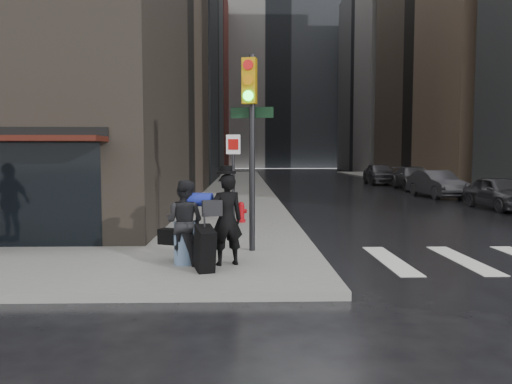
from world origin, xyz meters
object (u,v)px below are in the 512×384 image
man_jeans (184,222)px  parked_car_2 (437,184)px  parked_car_3 (414,178)px  parked_car_4 (380,174)px  parked_car_1 (500,193)px  traffic_light (249,125)px  fire_hydrant (241,213)px  man_overcoat (222,224)px

man_jeans → parked_car_2: (11.53, 16.72, -0.27)m
parked_car_3 → parked_car_4: (-0.66, 5.84, 0.07)m
parked_car_2 → parked_car_3: parked_car_3 is taller
man_jeans → parked_car_1: 16.15m
man_jeans → parked_car_2: size_ratio=0.38×
parked_car_2 → traffic_light: bearing=-128.7°
fire_hydrant → parked_car_3: 19.98m
parked_car_1 → traffic_light: bearing=-138.9°
man_jeans → parked_car_3: man_jeans is taller
parked_car_2 → man_overcoat: bearing=-127.7°
fire_hydrant → parked_car_1: size_ratio=0.16×
man_overcoat → parked_car_3: man_overcoat is taller
man_overcoat → man_jeans: 0.77m
man_overcoat → fire_hydrant: man_overcoat is taller
man_overcoat → parked_car_1: bearing=-153.5°
man_jeans → fire_hydrant: 6.17m
fire_hydrant → parked_car_1: parked_car_1 is taller
man_overcoat → man_jeans: (-0.74, 0.21, 0.01)m
traffic_light → man_jeans: bearing=-120.8°
man_jeans → parked_car_4: man_jeans is taller
parked_car_1 → parked_car_2: size_ratio=0.94×
parked_car_2 → parked_car_3: bearing=77.0°
traffic_light → parked_car_3: traffic_light is taller
man_overcoat → parked_car_3: bearing=-135.1°
man_overcoat → fire_hydrant: bearing=-111.3°
parked_car_3 → man_jeans: bearing=-114.9°
man_jeans → parked_car_4: bearing=-90.7°
parked_car_2 → parked_car_4: 11.69m
parked_car_3 → parked_car_2: bearing=-94.0°
parked_car_4 → fire_hydrant: bearing=-112.6°
traffic_light → parked_car_1: 14.52m
fire_hydrant → parked_car_4: (10.59, 22.35, 0.38)m
parked_car_3 → man_overcoat: bearing=-113.2°
man_overcoat → traffic_light: bearing=-128.4°
parked_car_4 → parked_car_1: bearing=-86.4°
parked_car_2 → parked_car_3: size_ratio=0.85×
traffic_light → parked_car_2: traffic_light is taller
man_overcoat → parked_car_4: man_overcoat is taller
traffic_light → parked_car_3: size_ratio=0.84×
man_jeans → parked_car_1: man_jeans is taller
man_overcoat → parked_car_1: 15.76m
traffic_light → parked_car_4: traffic_light is taller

